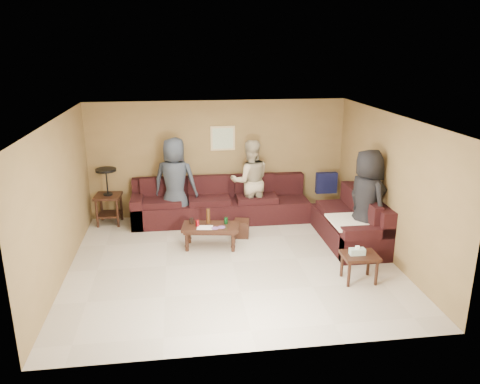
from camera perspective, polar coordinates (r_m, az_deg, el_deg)
The scene contains 10 objects.
room at distance 7.61m, azimuth -1.00°, elevation 2.79°, with size 5.60×5.50×2.50m.
sectional_sofa at distance 9.56m, azimuth 2.81°, elevation -2.53°, with size 4.65×2.90×0.97m.
coffee_table at distance 8.65m, azimuth -3.64°, elevation -4.47°, with size 1.09×0.66×0.71m.
end_table_left at distance 10.06m, azimuth -15.79°, elevation -0.39°, with size 0.56×0.56×1.19m.
side_table_right at distance 7.65m, azimuth 14.34°, elevation -7.79°, with size 0.56×0.46×0.60m.
waste_bin at distance 9.16m, azimuth 0.20°, elevation -4.46°, with size 0.28×0.28×0.34m, color black.
wall_art at distance 10.02m, azimuth -2.12°, elevation 6.56°, with size 0.52×0.04×0.52m.
person_left at distance 9.65m, azimuth -7.92°, elevation 1.22°, with size 0.90×0.59×1.84m, color #2B323C.
person_middle at distance 9.81m, azimuth 1.25°, elevation 1.36°, with size 0.85×0.66×1.74m, color tan.
person_right at distance 8.65m, azimuth 15.17°, elevation -1.05°, with size 0.91×0.60×1.87m, color black.
Camera 1 is at (-0.86, -7.31, 3.58)m, focal length 35.00 mm.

